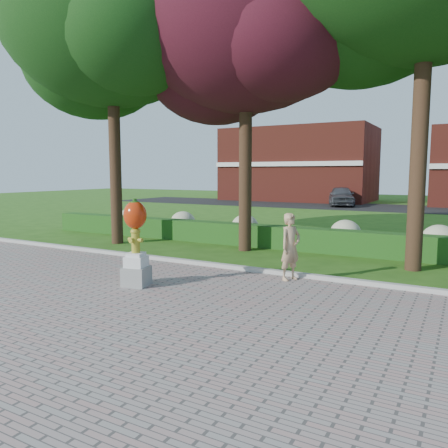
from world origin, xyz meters
name	(u,v)px	position (x,y,z in m)	size (l,w,h in m)	color
ground	(203,303)	(0.00, 0.00, 0.00)	(100.00, 100.00, 0.00)	#285314
walkway	(40,381)	(0.00, -4.00, 0.02)	(40.00, 14.00, 0.04)	gray
curb	(262,271)	(0.00, 3.00, 0.07)	(40.00, 0.18, 0.15)	#ADADA5
lawn_hedge	(309,239)	(0.00, 7.00, 0.40)	(24.00, 0.70, 0.80)	#1E4614
hydrangea_row	(333,233)	(0.57, 8.00, 0.55)	(20.10, 1.10, 0.99)	beige
street	(396,208)	(0.00, 28.00, 0.01)	(50.00, 8.00, 0.02)	black
building_left	(299,165)	(-10.00, 34.00, 3.50)	(14.00, 8.00, 7.00)	maroon
tree_far_left	(111,29)	(-7.11, 5.09, 7.96)	(9.00, 7.68, 11.66)	black
tree_mid_left	(244,35)	(-2.10, 6.08, 7.30)	(8.25, 7.04, 10.69)	black
hydrant_sculpture	(136,240)	(-2.04, 0.30, 1.13)	(0.67, 0.67, 2.07)	gray
woman	(290,247)	(0.95, 2.60, 0.88)	(0.61, 0.40, 1.68)	tan
parked_car	(341,196)	(-4.29, 28.26, 0.82)	(1.90, 4.72, 1.61)	#44464C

